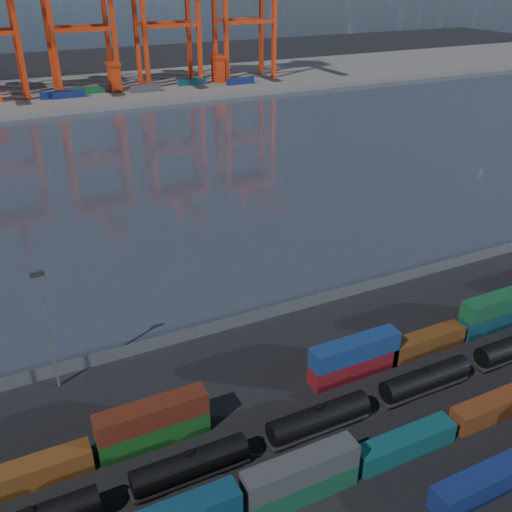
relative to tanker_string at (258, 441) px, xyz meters
name	(u,v)px	position (x,y,z in m)	size (l,w,h in m)	color
ground	(374,445)	(12.28, -4.53, -1.97)	(700.00, 700.00, 0.00)	black
harbor_water	(129,171)	(12.28, 100.47, -1.96)	(700.00, 700.00, 0.00)	#2B323F
far_quay	(61,93)	(12.28, 205.47, -0.97)	(700.00, 70.00, 2.00)	#514F4C
container_row_south	(458,491)	(14.64, -14.62, 0.11)	(140.86, 2.61, 5.56)	#3E4043
container_row_mid	(457,418)	(21.83, -6.90, 0.19)	(141.03, 2.50, 5.32)	#44484A
container_row_north	(388,349)	(22.83, 6.81, 0.36)	(141.81, 2.56, 5.45)	navy
tanker_string	(258,441)	(0.00, 0.00, 0.00)	(121.29, 2.75, 3.93)	black
waterfront_fence	(262,315)	(12.28, 23.47, -0.97)	(160.12, 0.12, 2.20)	#595B5E
yard_light_mast	(47,325)	(-17.72, 21.47, 7.32)	(1.60, 0.40, 16.60)	slate
quay_containers	(36,97)	(1.28, 190.93, 1.33)	(172.58, 10.99, 2.60)	navy
straddle_carriers	(56,81)	(9.78, 195.47, 5.85)	(140.00, 7.00, 11.10)	red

